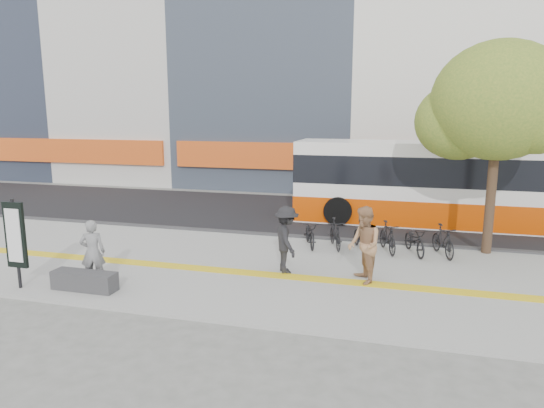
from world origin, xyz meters
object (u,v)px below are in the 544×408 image
(signboard, at_px, (15,236))
(seated_woman, at_px, (93,252))
(bench, at_px, (85,281))
(pedestrian_tan, at_px, (364,245))
(pedestrian_dark, at_px, (286,240))
(street_tree, at_px, (497,104))
(bus, at_px, (451,186))

(signboard, xyz_separation_m, seated_woman, (1.56, 0.74, -0.48))
(bench, relative_size, pedestrian_tan, 0.83)
(pedestrian_tan, xyz_separation_m, pedestrian_dark, (-2.04, 0.24, -0.07))
(street_tree, relative_size, bus, 0.54)
(street_tree, bearing_deg, bench, -148.38)
(seated_woman, xyz_separation_m, pedestrian_tan, (6.44, 1.87, 0.15))
(seated_woman, height_order, pedestrian_dark, pedestrian_dark)
(bench, xyz_separation_m, street_tree, (9.78, 6.02, 4.21))
(bench, xyz_separation_m, signboard, (-1.60, -0.31, 1.06))
(street_tree, bearing_deg, pedestrian_dark, -147.36)
(pedestrian_tan, bearing_deg, bench, -93.14)
(bus, relative_size, seated_woman, 7.19)
(signboard, xyz_separation_m, pedestrian_tan, (8.00, 2.61, -0.32))
(signboard, height_order, pedestrian_tan, signboard)
(seated_woman, bearing_deg, bench, 69.97)
(bus, height_order, seated_woman, bus)
(street_tree, relative_size, seated_woman, 3.88)
(street_tree, relative_size, pedestrian_dark, 3.54)
(signboard, distance_m, street_tree, 13.40)
(pedestrian_dark, bearing_deg, pedestrian_tan, -124.88)
(street_tree, xyz_separation_m, pedestrian_dark, (-5.42, -3.47, -3.54))
(bench, distance_m, bus, 13.30)
(bus, bearing_deg, street_tree, -78.32)
(bench, height_order, bus, bus)
(pedestrian_dark, bearing_deg, bench, 92.27)
(signboard, relative_size, seated_woman, 1.35)
(signboard, distance_m, bus, 14.59)
(seated_woman, bearing_deg, pedestrian_dark, -179.02)
(pedestrian_tan, relative_size, pedestrian_dark, 1.08)
(street_tree, height_order, seated_woman, street_tree)
(bus, bearing_deg, seated_woman, -134.34)
(street_tree, bearing_deg, bus, 101.68)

